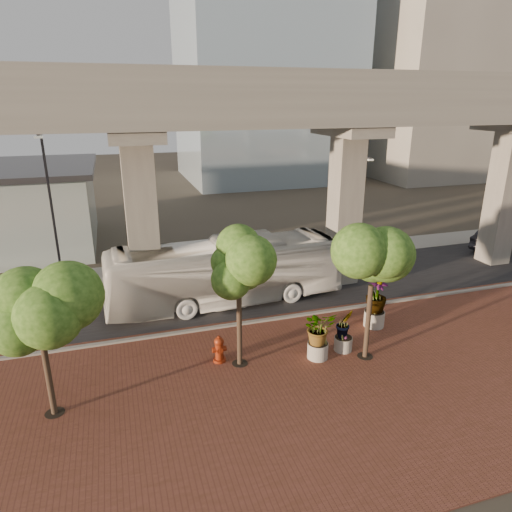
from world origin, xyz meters
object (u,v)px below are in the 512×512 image
object	(u,v)px
transit_bus	(225,272)
fire_hydrant	(219,349)
parked_car	(498,239)
planter_front	(319,330)

from	to	relation	value
transit_bus	fire_hydrant	bearing A→B (deg)	160.73
parked_car	planter_front	xyz separation A→B (m)	(-19.78, -10.18, 0.58)
transit_bus	fire_hydrant	world-z (taller)	transit_bus
transit_bus	parked_car	distance (m)	22.48
parked_car	fire_hydrant	size ratio (longest dim) A/B	4.21
parked_car	fire_hydrant	distance (m)	25.70
parked_car	planter_front	bearing A→B (deg)	96.80
parked_car	planter_front	distance (m)	22.25
planter_front	transit_bus	bearing A→B (deg)	109.24
transit_bus	planter_front	world-z (taller)	transit_bus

